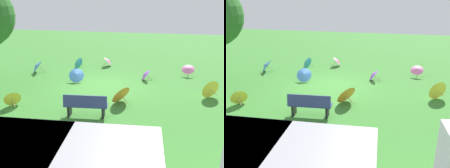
# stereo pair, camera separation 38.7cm
# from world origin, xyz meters

# --- Properties ---
(ground) EXTENTS (40.00, 40.00, 0.00)m
(ground) POSITION_xyz_m (0.00, 0.00, 0.00)
(ground) COLOR #387A2D
(park_bench) EXTENTS (1.64, 0.64, 0.90)m
(park_bench) POSITION_xyz_m (-0.12, 3.38, 0.47)
(park_bench) COLOR navy
(park_bench) RESTS_ON ground
(parasol_purple_0) EXTENTS (0.68, 0.69, 0.63)m
(parasol_purple_0) POSITION_xyz_m (-1.91, -1.44, 0.32)
(parasol_purple_0) COLOR tan
(parasol_purple_0) RESTS_ON ground
(parasol_pink_0) EXTENTS (0.74, 0.81, 0.66)m
(parasol_pink_0) POSITION_xyz_m (0.61, -3.85, 0.37)
(parasol_pink_0) COLOR tan
(parasol_pink_0) RESTS_ON ground
(parasol_blue_0) EXTENTS (0.90, 0.95, 0.78)m
(parasol_blue_0) POSITION_xyz_m (4.47, -1.58, 0.39)
(parasol_blue_0) COLOR tan
(parasol_blue_0) RESTS_ON ground
(parasol_blue_1) EXTENTS (0.89, 0.84, 0.73)m
(parasol_blue_1) POSITION_xyz_m (1.60, -0.44, 0.37)
(parasol_blue_1) COLOR tan
(parasol_blue_1) RESTS_ON ground
(parasol_yellow_0) EXTENTS (0.90, 0.81, 0.86)m
(parasol_yellow_0) POSITION_xyz_m (-4.86, 0.48, 0.43)
(parasol_yellow_0) COLOR tan
(parasol_yellow_0) RESTS_ON ground
(parasol_yellow_1) EXTENTS (0.74, 0.73, 0.67)m
(parasol_yellow_1) POSITION_xyz_m (3.11, 3.03, 0.34)
(parasol_yellow_1) COLOR tan
(parasol_yellow_1) RESTS_ON ground
(parasol_orange_1) EXTENTS (1.00, 1.07, 0.84)m
(parasol_orange_1) POSITION_xyz_m (-1.13, 1.86, 0.42)
(parasol_orange_1) COLOR tan
(parasol_orange_1) RESTS_ON ground
(parasol_pink_1) EXTENTS (0.82, 0.79, 0.69)m
(parasol_pink_1) POSITION_xyz_m (-4.22, -2.63, 0.44)
(parasol_pink_1) COLOR tan
(parasol_pink_1) RESTS_ON ground
(parasol_teal_1) EXTENTS (0.84, 0.81, 0.65)m
(parasol_teal_1) POSITION_xyz_m (2.40, -3.04, 0.32)
(parasol_teal_1) COLOR tan
(parasol_teal_1) RESTS_ON ground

